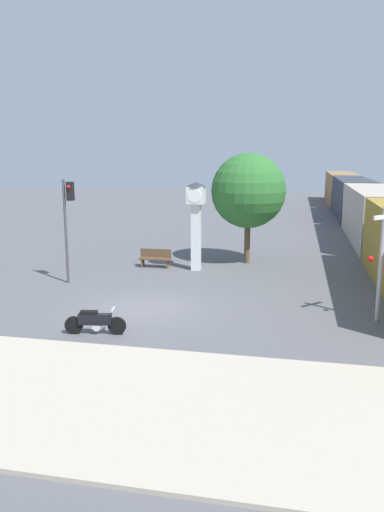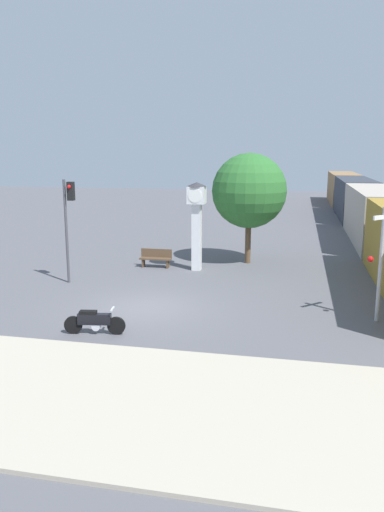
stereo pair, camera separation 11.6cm
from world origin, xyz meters
TOP-DOWN VIEW (x-y plane):
  - ground_plane at (0.00, 0.00)m, footprint 120.00×120.00m
  - sidewalk_strip at (0.00, -6.95)m, footprint 36.00×6.00m
  - motorcycle at (-0.78, -2.95)m, footprint 1.97×0.51m
  - clock_tower at (0.64, 6.44)m, footprint 0.99×0.99m
  - freight_train at (10.30, 23.09)m, footprint 2.80×50.20m
  - traffic_light at (-4.32, 2.87)m, footprint 0.50×0.35m
  - railroad_crossing_signal at (8.24, 0.26)m, footprint 0.90×0.82m
  - street_tree at (2.94, 8.58)m, footprint 3.83×3.83m
  - bench at (-1.50, 6.60)m, footprint 1.60×0.44m

SIDE VIEW (x-z plane):
  - ground_plane at x=0.00m, z-range 0.00..0.00m
  - sidewalk_strip at x=0.00m, z-range 0.00..0.10m
  - motorcycle at x=-0.78m, z-range -0.02..0.85m
  - bench at x=-1.50m, z-range 0.03..0.95m
  - freight_train at x=10.30m, z-range 0.00..3.40m
  - railroad_crossing_signal at x=8.24m, z-range 0.18..4.13m
  - clock_tower at x=0.64m, z-range 0.70..5.00m
  - traffic_light at x=-4.32m, z-range 0.84..5.41m
  - street_tree at x=2.94m, z-range 0.92..6.61m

